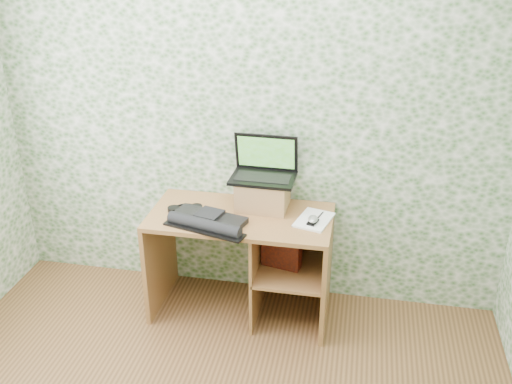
% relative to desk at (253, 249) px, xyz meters
% --- Properties ---
extents(wall_back, '(3.50, 0.00, 3.50)m').
position_rel_desk_xyz_m(wall_back, '(-0.08, 0.28, 0.82)').
color(wall_back, silver).
rests_on(wall_back, ground).
extents(desk, '(1.20, 0.60, 0.75)m').
position_rel_desk_xyz_m(desk, '(0.00, 0.00, 0.00)').
color(desk, brown).
rests_on(desk, floor).
extents(riser, '(0.34, 0.29, 0.20)m').
position_rel_desk_xyz_m(riser, '(0.04, 0.12, 0.37)').
color(riser, '#A07247').
rests_on(riser, desk).
extents(laptop, '(0.43, 0.30, 0.28)m').
position_rel_desk_xyz_m(laptop, '(0.04, 0.16, 0.54)').
color(laptop, black).
rests_on(laptop, riser).
extents(keyboard, '(0.55, 0.40, 0.08)m').
position_rel_desk_xyz_m(keyboard, '(-0.26, -0.20, 0.30)').
color(keyboard, black).
rests_on(keyboard, desk).
extents(headphones, '(0.22, 0.21, 0.03)m').
position_rel_desk_xyz_m(headphones, '(-0.46, -0.03, 0.28)').
color(headphones, black).
rests_on(headphones, desk).
extents(notepad, '(0.26, 0.32, 0.01)m').
position_rel_desk_xyz_m(notepad, '(0.40, -0.02, 0.28)').
color(notepad, white).
rests_on(notepad, desk).
extents(mouse, '(0.09, 0.11, 0.03)m').
position_rel_desk_xyz_m(mouse, '(0.40, -0.07, 0.30)').
color(mouse, '#B5B5B7').
rests_on(mouse, notepad).
extents(pen, '(0.05, 0.13, 0.01)m').
position_rel_desk_xyz_m(pen, '(0.43, 0.02, 0.29)').
color(pen, black).
rests_on(pen, notepad).
extents(red_box, '(0.27, 0.14, 0.32)m').
position_rel_desk_xyz_m(red_box, '(0.20, -0.03, 0.07)').
color(red_box, maroon).
rests_on(red_box, desk).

